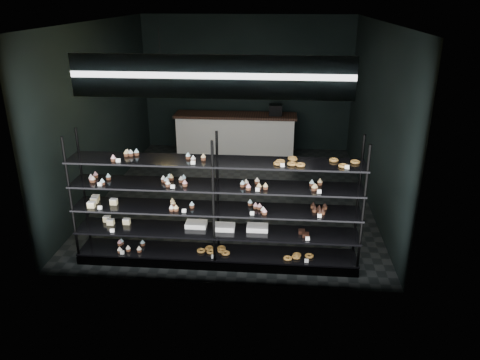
# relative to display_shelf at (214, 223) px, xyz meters

# --- Properties ---
(room) EXTENTS (5.01, 6.01, 3.20)m
(room) POSITION_rel_display_shelf_xyz_m (0.07, 2.45, 0.97)
(room) COLOR black
(room) RESTS_ON ground
(display_shelf) EXTENTS (4.00, 0.50, 1.91)m
(display_shelf) POSITION_rel_display_shelf_xyz_m (0.00, 0.00, 0.00)
(display_shelf) COLOR black
(display_shelf) RESTS_ON room
(signage) EXTENTS (3.30, 0.05, 0.50)m
(signage) POSITION_rel_display_shelf_xyz_m (0.07, -0.48, 2.12)
(signage) COLOR #0C1840
(signage) RESTS_ON room
(pendant_lamp) EXTENTS (0.35, 0.35, 0.91)m
(pendant_lamp) POSITION_rel_display_shelf_xyz_m (-0.95, 1.29, 1.82)
(pendant_lamp) COLOR black
(pendant_lamp) RESTS_ON room
(service_counter) EXTENTS (2.89, 0.65, 1.23)m
(service_counter) POSITION_rel_display_shelf_xyz_m (-0.15, 4.95, -0.13)
(service_counter) COLOR silver
(service_counter) RESTS_ON room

